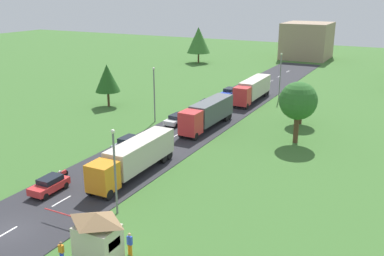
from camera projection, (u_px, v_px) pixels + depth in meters
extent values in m
plane|color=#3D6B2D|center=(9.00, 232.00, 35.16)|extent=(280.00, 280.00, 0.00)
cube|color=#2B2B30|center=(165.00, 142.00, 55.90)|extent=(10.00, 140.00, 0.06)
cube|color=white|center=(5.00, 233.00, 34.84)|extent=(0.16, 2.40, 0.01)
cube|color=white|center=(61.00, 201.00, 40.17)|extent=(0.16, 2.40, 0.01)
cube|color=white|center=(110.00, 173.00, 46.26)|extent=(0.16, 2.40, 0.01)
cube|color=white|center=(144.00, 154.00, 51.80)|extent=(0.16, 2.40, 0.01)
cube|color=white|center=(175.00, 136.00, 57.99)|extent=(0.16, 2.40, 0.01)
cube|color=white|center=(199.00, 122.00, 64.09)|extent=(0.16, 2.40, 0.01)
cube|color=white|center=(217.00, 112.00, 69.46)|extent=(0.16, 2.40, 0.01)
cube|color=white|center=(232.00, 104.00, 74.61)|extent=(0.16, 2.40, 0.01)
cube|color=white|center=(247.00, 95.00, 80.89)|extent=(0.16, 2.40, 0.01)
cube|color=white|center=(259.00, 88.00, 86.27)|extent=(0.16, 2.40, 0.01)
cube|color=white|center=(271.00, 81.00, 92.98)|extent=(0.16, 2.40, 0.01)
cube|color=white|center=(279.00, 76.00, 98.15)|extent=(0.16, 2.40, 0.01)
cube|color=white|center=(288.00, 71.00, 104.10)|extent=(0.16, 2.40, 0.01)
cube|color=orange|center=(103.00, 177.00, 40.88)|extent=(2.48, 2.45, 2.67)
cube|color=black|center=(94.00, 177.00, 39.76)|extent=(2.10, 0.13, 1.17)
cube|color=beige|center=(141.00, 152.00, 46.37)|extent=(2.65, 9.98, 2.67)
cube|color=black|center=(141.00, 165.00, 46.83)|extent=(1.04, 9.46, 0.24)
cylinder|color=black|center=(109.00, 195.00, 40.32)|extent=(0.36, 1.01, 1.00)
cylinder|color=black|center=(91.00, 190.00, 41.22)|extent=(0.36, 1.01, 1.00)
cylinder|color=black|center=(164.00, 159.00, 48.95)|extent=(0.36, 1.01, 1.00)
cylinder|color=black|center=(148.00, 155.00, 49.85)|extent=(0.36, 1.01, 1.00)
cylinder|color=black|center=(169.00, 155.00, 49.97)|extent=(0.36, 1.01, 1.00)
cylinder|color=black|center=(153.00, 152.00, 50.87)|extent=(0.36, 1.01, 1.00)
cube|color=red|center=(191.00, 123.00, 56.88)|extent=(2.48, 2.60, 3.03)
cube|color=black|center=(186.00, 121.00, 55.69)|extent=(2.10, 0.13, 1.33)
cube|color=#4C5156|center=(212.00, 110.00, 62.11)|extent=(2.64, 9.38, 2.85)
cube|color=black|center=(212.00, 121.00, 62.60)|extent=(1.03, 8.89, 0.24)
cylinder|color=black|center=(195.00, 136.00, 56.32)|extent=(0.37, 1.01, 1.00)
cylinder|color=black|center=(181.00, 134.00, 57.27)|extent=(0.37, 1.01, 1.00)
cylinder|color=black|center=(226.00, 118.00, 64.51)|extent=(0.37, 1.01, 1.00)
cylinder|color=black|center=(213.00, 116.00, 65.46)|extent=(0.37, 1.01, 1.00)
cylinder|color=black|center=(229.00, 116.00, 65.45)|extent=(0.37, 1.01, 1.00)
cylinder|color=black|center=(217.00, 114.00, 66.40)|extent=(0.37, 1.01, 1.00)
cube|color=red|center=(242.00, 96.00, 71.32)|extent=(2.48, 2.29, 2.94)
cube|color=black|center=(240.00, 94.00, 70.25)|extent=(2.10, 0.14, 1.29)
cube|color=beige|center=(255.00, 87.00, 76.82)|extent=(2.67, 10.16, 2.91)
cube|color=black|center=(255.00, 96.00, 77.31)|extent=(1.06, 9.62, 0.24)
cylinder|color=black|center=(247.00, 106.00, 70.84)|extent=(0.37, 1.01, 1.00)
cylinder|color=black|center=(234.00, 105.00, 71.73)|extent=(0.37, 1.01, 1.00)
cylinder|color=black|center=(265.00, 94.00, 79.49)|extent=(0.37, 1.01, 1.00)
cylinder|color=black|center=(254.00, 93.00, 80.38)|extent=(0.37, 1.01, 1.00)
cylinder|color=black|center=(267.00, 92.00, 80.53)|extent=(0.37, 1.01, 1.00)
cylinder|color=black|center=(257.00, 91.00, 81.42)|extent=(0.37, 1.01, 1.00)
cube|color=red|center=(49.00, 186.00, 41.73)|extent=(1.85, 4.05, 0.69)
cube|color=black|center=(50.00, 179.00, 41.72)|extent=(1.53, 2.28, 0.49)
cylinder|color=black|center=(45.00, 197.00, 40.34)|extent=(0.24, 0.65, 0.64)
cylinder|color=black|center=(33.00, 193.00, 40.98)|extent=(0.24, 0.65, 0.64)
cylinder|color=black|center=(66.00, 185.00, 42.67)|extent=(0.24, 0.65, 0.64)
cylinder|color=black|center=(53.00, 182.00, 43.32)|extent=(0.24, 0.65, 0.64)
cube|color=#8C939E|center=(128.00, 145.00, 52.82)|extent=(1.99, 4.28, 0.69)
cube|color=black|center=(128.00, 139.00, 52.81)|extent=(1.64, 2.41, 0.59)
cylinder|color=black|center=(126.00, 152.00, 51.33)|extent=(0.23, 0.64, 0.64)
cylinder|color=black|center=(115.00, 150.00, 52.10)|extent=(0.23, 0.64, 0.64)
cylinder|color=black|center=(140.00, 145.00, 53.74)|extent=(0.23, 0.64, 0.64)
cylinder|color=black|center=(129.00, 143.00, 54.52)|extent=(0.23, 0.64, 0.64)
cube|color=white|center=(177.00, 120.00, 63.02)|extent=(2.07, 4.54, 0.60)
cube|color=black|center=(177.00, 116.00, 63.03)|extent=(1.68, 2.57, 0.51)
cylinder|color=black|center=(176.00, 126.00, 61.46)|extent=(0.25, 0.65, 0.64)
cylinder|color=black|center=(166.00, 124.00, 62.25)|extent=(0.25, 0.65, 0.64)
cylinder|color=black|center=(187.00, 120.00, 63.96)|extent=(0.25, 0.65, 0.64)
cylinder|color=black|center=(177.00, 119.00, 64.76)|extent=(0.25, 0.65, 0.64)
cube|color=#19472D|center=(207.00, 105.00, 70.92)|extent=(2.07, 4.35, 0.66)
cube|color=black|center=(206.00, 102.00, 70.55)|extent=(1.69, 2.46, 0.56)
cylinder|color=black|center=(205.00, 105.00, 72.62)|extent=(0.25, 0.65, 0.64)
cylinder|color=black|center=(215.00, 106.00, 71.93)|extent=(0.25, 0.65, 0.64)
cylinder|color=black|center=(198.00, 109.00, 70.11)|extent=(0.25, 0.65, 0.64)
cylinder|color=black|center=(208.00, 110.00, 69.42)|extent=(0.25, 0.65, 0.64)
cube|color=blue|center=(229.00, 93.00, 79.86)|extent=(1.93, 4.42, 0.58)
cube|color=black|center=(230.00, 89.00, 79.87)|extent=(1.61, 2.48, 0.54)
cylinder|color=black|center=(230.00, 96.00, 78.31)|extent=(0.23, 0.64, 0.64)
cylinder|color=black|center=(221.00, 95.00, 79.07)|extent=(0.23, 0.64, 0.64)
cylinder|color=black|center=(236.00, 93.00, 80.82)|extent=(0.23, 0.64, 0.64)
cylinder|color=black|center=(228.00, 92.00, 81.58)|extent=(0.23, 0.64, 0.64)
cylinder|color=black|center=(57.00, 178.00, 44.36)|extent=(0.12, 0.64, 0.64)
cylinder|color=black|center=(66.00, 173.00, 45.46)|extent=(0.14, 0.64, 0.64)
cube|color=red|center=(61.00, 174.00, 44.84)|extent=(0.20, 1.40, 0.36)
ellipsoid|color=gray|center=(60.00, 172.00, 44.65)|extent=(0.28, 0.52, 0.28)
cube|color=beige|center=(98.00, 243.00, 31.26)|extent=(2.99, 2.22, 2.66)
pyramid|color=brown|center=(96.00, 217.00, 30.65)|extent=(3.43, 2.55, 0.71)
cube|color=black|center=(114.00, 244.00, 30.52)|extent=(0.06, 1.33, 0.70)
cube|color=orange|center=(87.00, 226.00, 35.01)|extent=(0.28, 0.28, 1.05)
cylinder|color=red|center=(65.00, 214.00, 35.86)|extent=(4.50, 0.10, 0.10)
cube|color=orange|center=(61.00, 249.00, 30.97)|extent=(0.38, 0.22, 0.59)
sphere|color=#8C664C|center=(61.00, 243.00, 30.83)|extent=(0.21, 0.21, 0.21)
cylinder|color=orange|center=(129.00, 249.00, 32.03)|extent=(0.16, 0.16, 0.88)
cylinder|color=orange|center=(131.00, 250.00, 31.94)|extent=(0.16, 0.16, 0.88)
cube|color=blue|center=(130.00, 240.00, 31.75)|extent=(0.38, 0.22, 0.66)
sphere|color=tan|center=(129.00, 234.00, 31.61)|extent=(0.24, 0.24, 0.24)
cylinder|color=black|center=(94.00, 235.00, 33.95)|extent=(0.16, 0.16, 0.86)
cylinder|color=black|center=(96.00, 235.00, 33.87)|extent=(0.16, 0.16, 0.86)
cube|color=red|center=(94.00, 227.00, 33.68)|extent=(0.38, 0.22, 0.64)
sphere|color=tan|center=(94.00, 221.00, 33.54)|extent=(0.23, 0.23, 0.23)
cylinder|color=slate|center=(115.00, 174.00, 37.06)|extent=(0.18, 0.18, 7.34)
sphere|color=silver|center=(113.00, 131.00, 35.92)|extent=(0.36, 0.36, 0.36)
cylinder|color=slate|center=(154.00, 96.00, 63.39)|extent=(0.18, 0.18, 7.79)
sphere|color=silver|center=(154.00, 68.00, 62.18)|extent=(0.36, 0.36, 0.36)
cylinder|color=slate|center=(280.00, 77.00, 77.07)|extent=(0.18, 0.18, 7.84)
sphere|color=silver|center=(282.00, 54.00, 75.85)|extent=(0.36, 0.36, 0.36)
cylinder|color=#513823|center=(198.00, 58.00, 116.45)|extent=(0.46, 0.46, 2.63)
cone|color=#38702D|center=(199.00, 40.00, 115.05)|extent=(6.10, 6.10, 6.71)
cylinder|color=#513823|center=(108.00, 99.00, 72.80)|extent=(0.39, 0.39, 2.51)
cone|color=#23561E|center=(107.00, 78.00, 71.74)|extent=(4.09, 4.09, 4.50)
cylinder|color=#513823|center=(296.00, 129.00, 55.30)|extent=(0.63, 0.63, 3.67)
sphere|color=#2D6628|center=(298.00, 101.00, 54.22)|extent=(4.74, 4.74, 4.74)
cylinder|color=#513823|center=(300.00, 116.00, 63.28)|extent=(0.51, 0.51, 2.41)
sphere|color=#23561E|center=(302.00, 97.00, 62.45)|extent=(4.13, 4.13, 4.13)
cube|color=#9E846B|center=(307.00, 41.00, 122.94)|extent=(12.41, 13.62, 9.88)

